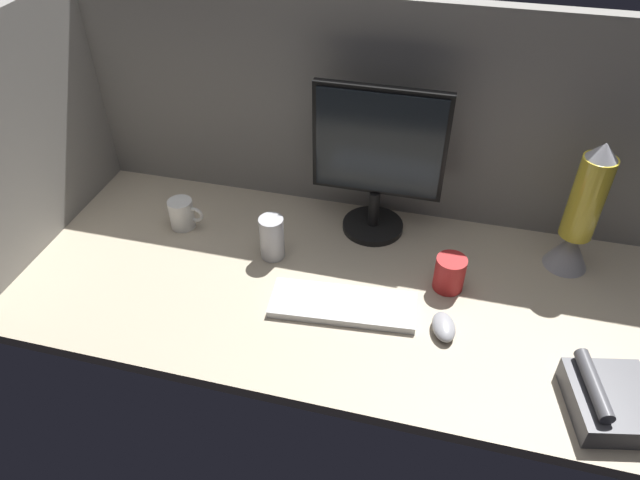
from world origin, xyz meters
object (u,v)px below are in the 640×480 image
mouse (444,327)px  lava_lamp (580,218)px  desk_phone (609,400)px  keyboard (343,305)px  monitor (378,157)px  mug_ceramic_white (182,214)px  mug_red_plastic (450,273)px  mug_steel (272,238)px

mouse → lava_lamp: size_ratio=0.25×
lava_lamp → desk_phone: (5.27, -47.35, -12.92)cm
lava_lamp → keyboard: bearing=-150.6°
monitor → lava_lamp: 55.33cm
mug_ceramic_white → mug_red_plastic: 79.31cm
monitor → desk_phone: size_ratio=2.02×
monitor → keyboard: (-1.48, -35.16, -23.24)cm
lava_lamp → desk_phone: lava_lamp is taller
keyboard → mug_steel: size_ratio=2.89×
mug_ceramic_white → mug_red_plastic: size_ratio=1.10×
mug_steel → lava_lamp: lava_lamp is taller
mouse → mug_red_plastic: 16.62cm
desk_phone → monitor: bearing=139.6°
keyboard → mug_red_plastic: 29.36cm
monitor → mug_steel: size_ratio=3.50×
monitor → mouse: 49.58cm
mouse → desk_phone: (35.83, -13.89, 1.49)cm
desk_phone → mug_ceramic_white: bearing=162.0°
mug_red_plastic → desk_phone: (36.10, -30.22, -1.62)cm
mouse → mug_steel: bearing=146.9°
mouse → mug_ceramic_white: (-79.25, 23.48, 2.85)cm
mouse → mug_steel: size_ratio=0.75×
mouse → mug_steel: (-49.19, 17.16, 4.69)cm
keyboard → desk_phone: (61.37, -15.77, 2.19)cm
mouse → mug_steel: mug_steel is taller
mug_ceramic_white → monitor: bearing=13.8°
mouse → lava_lamp: 47.55cm
keyboard → mug_red_plastic: (25.28, 14.45, 3.81)cm
mug_steel → mug_ceramic_white: bearing=168.1°
desk_phone → keyboard: bearing=165.6°
mouse → desk_phone: size_ratio=0.43×
mug_ceramic_white → mug_steel: mug_steel is taller
keyboard → mouse: 25.62cm
mug_red_plastic → lava_lamp: size_ratio=0.25×
mug_ceramic_white → mug_red_plastic: bearing=-5.2°
mug_steel → keyboard: bearing=-32.9°
monitor → mug_steel: bearing=-141.7°
monitor → mug_ceramic_white: monitor is taller
mug_red_plastic → mug_steel: mug_steel is taller
monitor → mug_ceramic_white: (-55.19, -13.56, -19.68)cm
mouse → lava_lamp: (30.56, 33.46, 14.41)cm
mug_ceramic_white → lava_lamp: (109.81, 9.98, 11.56)cm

